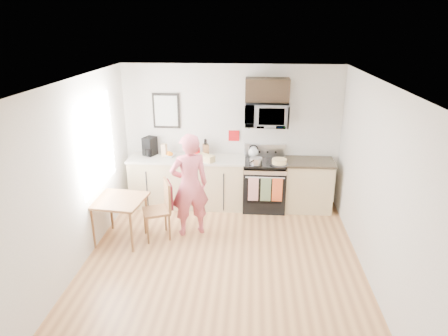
# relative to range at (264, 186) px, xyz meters

# --- Properties ---
(floor) EXTENTS (4.60, 4.60, 0.00)m
(floor) POSITION_rel_range_xyz_m (-0.63, -1.98, -0.44)
(floor) COLOR #9A633B
(floor) RESTS_ON ground
(back_wall) EXTENTS (4.00, 0.04, 2.60)m
(back_wall) POSITION_rel_range_xyz_m (-0.63, 0.32, 0.86)
(back_wall) COLOR beige
(back_wall) RESTS_ON floor
(front_wall) EXTENTS (4.00, 0.04, 2.60)m
(front_wall) POSITION_rel_range_xyz_m (-0.63, -4.28, 0.86)
(front_wall) COLOR beige
(front_wall) RESTS_ON floor
(left_wall) EXTENTS (0.04, 4.60, 2.60)m
(left_wall) POSITION_rel_range_xyz_m (-2.63, -1.98, 0.86)
(left_wall) COLOR beige
(left_wall) RESTS_ON floor
(right_wall) EXTENTS (0.04, 4.60, 2.60)m
(right_wall) POSITION_rel_range_xyz_m (1.37, -1.98, 0.86)
(right_wall) COLOR beige
(right_wall) RESTS_ON floor
(ceiling) EXTENTS (4.00, 4.60, 0.04)m
(ceiling) POSITION_rel_range_xyz_m (-0.63, -1.98, 2.16)
(ceiling) COLOR white
(ceiling) RESTS_ON back_wall
(window) EXTENTS (0.06, 1.40, 1.50)m
(window) POSITION_rel_range_xyz_m (-2.59, -1.18, 1.11)
(window) COLOR silver
(window) RESTS_ON left_wall
(cabinet_left) EXTENTS (2.10, 0.60, 0.90)m
(cabinet_left) POSITION_rel_range_xyz_m (-1.43, 0.02, 0.01)
(cabinet_left) COLOR #C9B481
(cabinet_left) RESTS_ON floor
(countertop_left) EXTENTS (2.14, 0.64, 0.04)m
(countertop_left) POSITION_rel_range_xyz_m (-1.43, 0.02, 0.48)
(countertop_left) COLOR beige
(countertop_left) RESTS_ON cabinet_left
(cabinet_right) EXTENTS (0.84, 0.60, 0.90)m
(cabinet_right) POSITION_rel_range_xyz_m (0.80, 0.02, 0.01)
(cabinet_right) COLOR #C9B481
(cabinet_right) RESTS_ON floor
(countertop_right) EXTENTS (0.88, 0.64, 0.04)m
(countertop_right) POSITION_rel_range_xyz_m (0.80, 0.02, 0.48)
(countertop_right) COLOR black
(countertop_right) RESTS_ON cabinet_right
(range) EXTENTS (0.76, 0.70, 1.16)m
(range) POSITION_rel_range_xyz_m (0.00, 0.00, 0.00)
(range) COLOR black
(range) RESTS_ON floor
(microwave) EXTENTS (0.76, 0.51, 0.42)m
(microwave) POSITION_rel_range_xyz_m (-0.00, 0.10, 1.32)
(microwave) COLOR #B9B9BE
(microwave) RESTS_ON back_wall
(upper_cabinet) EXTENTS (0.76, 0.35, 0.40)m
(upper_cabinet) POSITION_rel_range_xyz_m (-0.00, 0.15, 1.74)
(upper_cabinet) COLOR black
(upper_cabinet) RESTS_ON back_wall
(wall_art) EXTENTS (0.50, 0.04, 0.65)m
(wall_art) POSITION_rel_range_xyz_m (-1.83, 0.30, 1.31)
(wall_art) COLOR black
(wall_art) RESTS_ON back_wall
(wall_trivet) EXTENTS (0.20, 0.02, 0.20)m
(wall_trivet) POSITION_rel_range_xyz_m (-0.58, 0.31, 0.86)
(wall_trivet) COLOR #B00F14
(wall_trivet) RESTS_ON back_wall
(person) EXTENTS (0.73, 0.61, 1.70)m
(person) POSITION_rel_range_xyz_m (-1.21, -1.05, 0.41)
(person) COLOR #C6364B
(person) RESTS_ON floor
(dining_table) EXTENTS (0.76, 0.76, 0.71)m
(dining_table) POSITION_rel_range_xyz_m (-2.28, -1.36, 0.19)
(dining_table) COLOR brown
(dining_table) RESTS_ON floor
(chair) EXTENTS (0.56, 0.53, 0.96)m
(chair) POSITION_rel_range_xyz_m (-1.61, -1.18, 0.18)
(chair) COLOR brown
(chair) RESTS_ON floor
(knife_block) EXTENTS (0.13, 0.16, 0.22)m
(knife_block) POSITION_rel_range_xyz_m (-1.09, 0.16, 0.62)
(knife_block) COLOR brown
(knife_block) RESTS_ON countertop_left
(utensil_crock) EXTENTS (0.12, 0.12, 0.37)m
(utensil_crock) POSITION_rel_range_xyz_m (-1.27, 0.17, 0.65)
(utensil_crock) COLOR #B00F14
(utensil_crock) RESTS_ON countertop_left
(fruit_bowl) EXTENTS (0.26, 0.26, 0.10)m
(fruit_bowl) POSITION_rel_range_xyz_m (-1.74, 0.06, 0.54)
(fruit_bowl) COLOR white
(fruit_bowl) RESTS_ON countertop_left
(milk_carton) EXTENTS (0.11, 0.11, 0.24)m
(milk_carton) POSITION_rel_range_xyz_m (-1.86, 0.09, 0.62)
(milk_carton) COLOR tan
(milk_carton) RESTS_ON countertop_left
(coffee_maker) EXTENTS (0.27, 0.32, 0.34)m
(coffee_maker) POSITION_rel_range_xyz_m (-2.14, 0.14, 0.66)
(coffee_maker) COLOR black
(coffee_maker) RESTS_ON countertop_left
(bread_bag) EXTENTS (0.34, 0.30, 0.12)m
(bread_bag) POSITION_rel_range_xyz_m (-1.06, -0.13, 0.56)
(bread_bag) COLOR tan
(bread_bag) RESTS_ON countertop_left
(cake) EXTENTS (0.32, 0.32, 0.10)m
(cake) POSITION_rel_range_xyz_m (0.24, -0.19, 0.54)
(cake) COLOR black
(cake) RESTS_ON range
(kettle) EXTENTS (0.19, 0.19, 0.24)m
(kettle) POSITION_rel_range_xyz_m (-0.21, 0.19, 0.59)
(kettle) COLOR white
(kettle) RESTS_ON range
(pot) EXTENTS (0.23, 0.36, 0.11)m
(pot) POSITION_rel_range_xyz_m (-0.17, -0.18, 0.55)
(pot) COLOR #B9B9BE
(pot) RESTS_ON range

